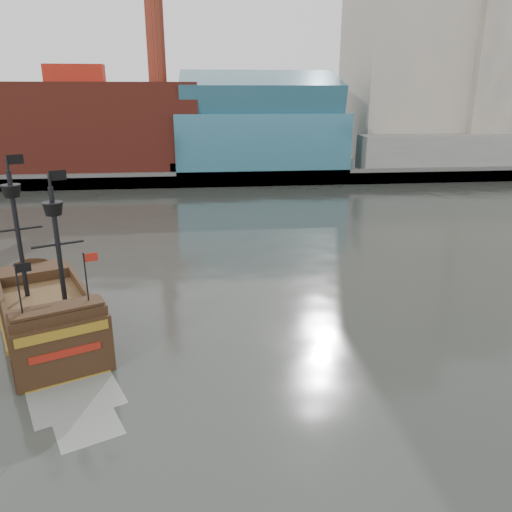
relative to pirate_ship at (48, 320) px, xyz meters
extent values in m
plane|color=#272924|center=(11.32, -8.77, -1.15)|extent=(400.00, 400.00, 0.00)
cube|color=slate|center=(11.32, 83.23, -0.15)|extent=(220.00, 60.00, 2.00)
cube|color=#4C4C49|center=(11.32, 53.73, 0.15)|extent=(220.00, 1.00, 2.60)
cube|color=maroon|center=(-10.68, 63.23, 8.35)|extent=(42.00, 18.00, 15.00)
cube|color=#2C6277|center=(21.32, 61.23, 5.85)|extent=(30.00, 16.00, 10.00)
cube|color=#A69A8A|center=(51.32, 71.23, 23.85)|extent=(20.00, 22.00, 46.00)
cube|color=#A69D8B|center=(69.32, 67.23, 19.85)|extent=(18.00, 18.00, 38.00)
cube|color=#A69A8A|center=(61.32, 88.23, 26.85)|extent=(24.00, 20.00, 52.00)
cube|color=slate|center=(59.32, 57.23, 3.85)|extent=(40.00, 6.00, 6.00)
cylinder|color=maroon|center=(3.32, 65.23, 26.85)|extent=(3.20, 3.20, 22.00)
cube|color=#2C6277|center=(21.32, 61.23, 13.85)|extent=(28.00, 14.94, 8.78)
cube|color=black|center=(-0.12, 0.28, -0.50)|extent=(10.23, 14.11, 2.82)
cube|color=brown|center=(-0.12, 0.28, 1.08)|extent=(9.21, 12.70, 0.33)
cube|color=black|center=(-2.23, 5.04, 1.46)|extent=(5.27, 4.25, 1.09)
cube|color=black|center=(2.16, -4.89, 1.89)|extent=(5.42, 3.67, 1.95)
cube|color=black|center=(2.57, -5.80, 0.15)|extent=(4.97, 2.40, 4.34)
cube|color=olive|center=(2.63, -5.94, 1.89)|extent=(4.50, 2.06, 0.54)
cube|color=maroon|center=(2.63, -5.94, 0.70)|extent=(3.51, 1.62, 0.43)
cylinder|color=black|center=(-1.58, 1.41, 5.47)|extent=(0.40, 0.40, 8.47)
cylinder|color=black|center=(1.56, -1.12, 5.15)|extent=(0.40, 0.40, 7.82)
cone|color=black|center=(-1.58, 1.41, 8.40)|extent=(1.58, 1.58, 0.76)
cone|color=black|center=(1.56, -1.12, 7.75)|extent=(1.58, 1.58, 0.76)
cube|color=black|center=(-1.13, 1.61, 10.36)|extent=(0.91, 0.43, 0.60)
cube|color=black|center=(2.01, -0.92, 9.71)|extent=(0.91, 0.43, 0.60)
cube|color=gray|center=(3.30, -7.47, -1.14)|extent=(5.80, 5.44, 0.02)
camera|label=1|loc=(10.35, -31.32, 14.40)|focal=35.00mm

